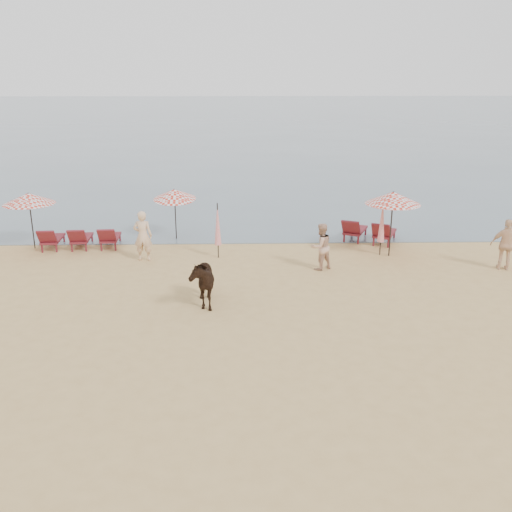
{
  "coord_description": "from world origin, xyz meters",
  "views": [
    {
      "loc": [
        -0.43,
        -12.73,
        6.91
      ],
      "look_at": [
        0.0,
        5.0,
        1.1
      ],
      "focal_mm": 40.0,
      "sensor_mm": 36.0,
      "label": 1
    }
  ],
  "objects_px": {
    "umbrella_open_left_a": "(29,199)",
    "beachgoer_right_a": "(321,247)",
    "beachgoer_left": "(143,236)",
    "beachgoer_right_b": "(507,245)",
    "umbrella_open_right": "(393,198)",
    "lounger_cluster_left": "(80,238)",
    "lounger_cluster_right": "(369,231)",
    "umbrella_open_left_b": "(174,194)",
    "umbrella_closed_left": "(218,224)",
    "cow": "(200,280)",
    "umbrella_closed_right": "(382,221)"
  },
  "relations": [
    {
      "from": "umbrella_open_left_a",
      "to": "beachgoer_right_a",
      "type": "relative_size",
      "value": 1.34
    },
    {
      "from": "beachgoer_left",
      "to": "beachgoer_right_b",
      "type": "distance_m",
      "value": 13.31
    },
    {
      "from": "umbrella_open_right",
      "to": "beachgoer_right_b",
      "type": "xyz_separation_m",
      "value": [
        3.77,
        -1.68,
        -1.36
      ]
    },
    {
      "from": "lounger_cluster_left",
      "to": "umbrella_open_right",
      "type": "relative_size",
      "value": 1.21
    },
    {
      "from": "lounger_cluster_right",
      "to": "beachgoer_left",
      "type": "height_order",
      "value": "beachgoer_left"
    },
    {
      "from": "umbrella_open_left_a",
      "to": "umbrella_open_left_b",
      "type": "bearing_deg",
      "value": 23.37
    },
    {
      "from": "umbrella_open_right",
      "to": "umbrella_closed_left",
      "type": "bearing_deg",
      "value": 170.71
    },
    {
      "from": "umbrella_open_right",
      "to": "cow",
      "type": "xyz_separation_m",
      "value": [
        -7.01,
        -4.64,
        -1.51
      ]
    },
    {
      "from": "umbrella_open_left_b",
      "to": "umbrella_closed_left",
      "type": "distance_m",
      "value": 3.25
    },
    {
      "from": "lounger_cluster_right",
      "to": "umbrella_open_right",
      "type": "distance_m",
      "value": 2.61
    },
    {
      "from": "umbrella_closed_right",
      "to": "beachgoer_right_b",
      "type": "height_order",
      "value": "umbrella_closed_right"
    },
    {
      "from": "umbrella_open_right",
      "to": "lounger_cluster_right",
      "type": "bearing_deg",
      "value": 93.18
    },
    {
      "from": "lounger_cluster_right",
      "to": "beachgoer_left",
      "type": "xyz_separation_m",
      "value": [
        -9.03,
        -2.14,
        0.47
      ]
    },
    {
      "from": "lounger_cluster_left",
      "to": "beachgoer_right_b",
      "type": "xyz_separation_m",
      "value": [
        16.03,
        -2.92,
        0.48
      ]
    },
    {
      "from": "lounger_cluster_right",
      "to": "beachgoer_right_b",
      "type": "height_order",
      "value": "beachgoer_right_b"
    },
    {
      "from": "lounger_cluster_right",
      "to": "beachgoer_right_b",
      "type": "bearing_deg",
      "value": -15.73
    },
    {
      "from": "lounger_cluster_left",
      "to": "umbrella_closed_left",
      "type": "xyz_separation_m",
      "value": [
        5.61,
        -1.31,
        0.87
      ]
    },
    {
      "from": "beachgoer_right_a",
      "to": "cow",
      "type": "bearing_deg",
      "value": 8.01
    },
    {
      "from": "cow",
      "to": "lounger_cluster_left",
      "type": "bearing_deg",
      "value": 121.66
    },
    {
      "from": "umbrella_closed_right",
      "to": "beachgoer_right_b",
      "type": "xyz_separation_m",
      "value": [
        4.11,
        -1.79,
        -0.43
      ]
    },
    {
      "from": "umbrella_open_left_a",
      "to": "umbrella_open_right",
      "type": "distance_m",
      "value": 14.22
    },
    {
      "from": "umbrella_open_left_a",
      "to": "beachgoer_right_b",
      "type": "distance_m",
      "value": 18.21
    },
    {
      "from": "lounger_cluster_left",
      "to": "umbrella_open_left_b",
      "type": "distance_m",
      "value": 4.2
    },
    {
      "from": "lounger_cluster_left",
      "to": "cow",
      "type": "relative_size",
      "value": 1.67
    },
    {
      "from": "umbrella_closed_left",
      "to": "lounger_cluster_left",
      "type": "bearing_deg",
      "value": 166.88
    },
    {
      "from": "beachgoer_left",
      "to": "umbrella_closed_right",
      "type": "bearing_deg",
      "value": -174.59
    },
    {
      "from": "umbrella_open_left_a",
      "to": "umbrella_closed_right",
      "type": "distance_m",
      "value": 13.89
    },
    {
      "from": "beachgoer_right_a",
      "to": "beachgoer_right_b",
      "type": "xyz_separation_m",
      "value": [
        6.66,
        -0.18,
        0.08
      ]
    },
    {
      "from": "lounger_cluster_left",
      "to": "umbrella_open_left_a",
      "type": "height_order",
      "value": "umbrella_open_left_a"
    },
    {
      "from": "lounger_cluster_right",
      "to": "umbrella_closed_right",
      "type": "xyz_separation_m",
      "value": [
        0.1,
        -1.73,
        0.87
      ]
    },
    {
      "from": "umbrella_closed_right",
      "to": "beachgoer_left",
      "type": "bearing_deg",
      "value": -177.4
    },
    {
      "from": "umbrella_closed_right",
      "to": "umbrella_open_left_a",
      "type": "bearing_deg",
      "value": 175.03
    },
    {
      "from": "umbrella_closed_right",
      "to": "cow",
      "type": "xyz_separation_m",
      "value": [
        -6.68,
        -4.75,
        -0.58
      ]
    },
    {
      "from": "umbrella_closed_right",
      "to": "cow",
      "type": "relative_size",
      "value": 1.2
    },
    {
      "from": "lounger_cluster_right",
      "to": "beachgoer_right_a",
      "type": "relative_size",
      "value": 1.5
    },
    {
      "from": "cow",
      "to": "beachgoer_right_a",
      "type": "distance_m",
      "value": 5.18
    },
    {
      "from": "umbrella_open_left_a",
      "to": "umbrella_open_right",
      "type": "height_order",
      "value": "umbrella_open_right"
    },
    {
      "from": "lounger_cluster_right",
      "to": "beachgoer_right_a",
      "type": "xyz_separation_m",
      "value": [
        -2.46,
        -3.34,
        0.37
      ]
    },
    {
      "from": "umbrella_open_left_b",
      "to": "beachgoer_right_a",
      "type": "bearing_deg",
      "value": -52.0
    },
    {
      "from": "cow",
      "to": "umbrella_open_left_b",
      "type": "bearing_deg",
      "value": 92.0
    },
    {
      "from": "umbrella_closed_right",
      "to": "beachgoer_right_b",
      "type": "bearing_deg",
      "value": -23.6
    },
    {
      "from": "beachgoer_right_b",
      "to": "umbrella_open_left_a",
      "type": "bearing_deg",
      "value": 7.39
    },
    {
      "from": "umbrella_open_right",
      "to": "umbrella_closed_left",
      "type": "height_order",
      "value": "umbrella_open_right"
    },
    {
      "from": "umbrella_closed_left",
      "to": "beachgoer_left",
      "type": "relative_size",
      "value": 1.12
    },
    {
      "from": "lounger_cluster_right",
      "to": "umbrella_open_left_b",
      "type": "bearing_deg",
      "value": -160.4
    },
    {
      "from": "umbrella_closed_right",
      "to": "beachgoer_left",
      "type": "height_order",
      "value": "umbrella_closed_right"
    },
    {
      "from": "umbrella_closed_left",
      "to": "beachgoer_right_b",
      "type": "bearing_deg",
      "value": -8.8
    },
    {
      "from": "lounger_cluster_left",
      "to": "beachgoer_right_a",
      "type": "bearing_deg",
      "value": -19.82
    },
    {
      "from": "umbrella_closed_left",
      "to": "beachgoer_right_a",
      "type": "height_order",
      "value": "umbrella_closed_left"
    },
    {
      "from": "lounger_cluster_right",
      "to": "umbrella_closed_left",
      "type": "bearing_deg",
      "value": -138.72
    }
  ]
}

